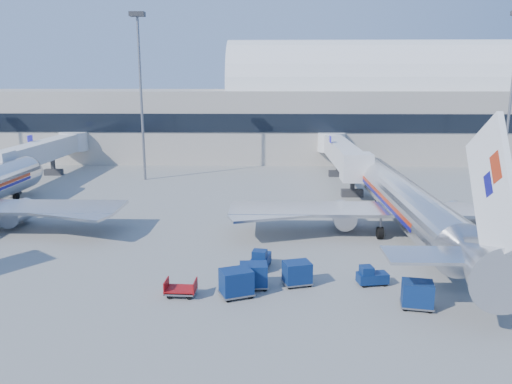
{
  "coord_description": "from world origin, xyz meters",
  "views": [
    {
      "loc": [
        -2.48,
        -38.96,
        13.67
      ],
      "look_at": [
        -3.65,
        6.0,
        3.63
      ],
      "focal_mm": 35.0,
      "sensor_mm": 36.0,
      "label": 1
    }
  ],
  "objects_px": {
    "jetbridge_mid": "(45,151)",
    "mast_west": "(140,72)",
    "cart_train_a": "(297,273)",
    "cart_open_red": "(181,290)",
    "barrier_near": "(509,240)",
    "cart_solo_near": "(417,294)",
    "airliner_main": "(408,204)",
    "cart_solo_far": "(492,264)",
    "tug_right": "(479,260)",
    "tug_left": "(261,259)",
    "jetbridge_near": "(341,152)",
    "cart_train_b": "(254,275)",
    "tug_lead": "(371,276)",
    "cart_train_c": "(236,282)"
  },
  "relations": [
    {
      "from": "jetbridge_mid",
      "to": "mast_west",
      "type": "distance_m",
      "value": 18.06
    },
    {
      "from": "cart_train_a",
      "to": "cart_open_red",
      "type": "height_order",
      "value": "cart_train_a"
    },
    {
      "from": "barrier_near",
      "to": "cart_solo_near",
      "type": "bearing_deg",
      "value": -132.65
    },
    {
      "from": "airliner_main",
      "to": "cart_solo_far",
      "type": "height_order",
      "value": "airliner_main"
    },
    {
      "from": "tug_right",
      "to": "cart_solo_far",
      "type": "xyz_separation_m",
      "value": [
        0.39,
        -1.19,
        0.14
      ]
    },
    {
      "from": "tug_left",
      "to": "jetbridge_near",
      "type": "bearing_deg",
      "value": -6.59
    },
    {
      "from": "tug_left",
      "to": "cart_open_red",
      "type": "xyz_separation_m",
      "value": [
        -5.07,
        -5.05,
        -0.32
      ]
    },
    {
      "from": "barrier_near",
      "to": "cart_open_red",
      "type": "relative_size",
      "value": 1.46
    },
    {
      "from": "jetbridge_mid",
      "to": "cart_train_b",
      "type": "height_order",
      "value": "jetbridge_mid"
    },
    {
      "from": "tug_left",
      "to": "cart_train_a",
      "type": "height_order",
      "value": "cart_train_a"
    },
    {
      "from": "tug_left",
      "to": "cart_train_b",
      "type": "height_order",
      "value": "cart_train_b"
    },
    {
      "from": "tug_right",
      "to": "cart_train_a",
      "type": "height_order",
      "value": "cart_train_a"
    },
    {
      "from": "tug_lead",
      "to": "tug_right",
      "type": "height_order",
      "value": "tug_right"
    },
    {
      "from": "barrier_near",
      "to": "cart_solo_far",
      "type": "distance_m",
      "value": 8.12
    },
    {
      "from": "cart_train_c",
      "to": "cart_solo_near",
      "type": "xyz_separation_m",
      "value": [
        11.2,
        -1.39,
        -0.06
      ]
    },
    {
      "from": "jetbridge_near",
      "to": "cart_train_b",
      "type": "distance_m",
      "value": 39.99
    },
    {
      "from": "cart_solo_near",
      "to": "cart_solo_far",
      "type": "distance_m",
      "value": 8.82
    },
    {
      "from": "airliner_main",
      "to": "mast_west",
      "type": "xyz_separation_m",
      "value": [
        -30.0,
        25.49,
        11.87
      ]
    },
    {
      "from": "cart_solo_far",
      "to": "cart_train_a",
      "type": "bearing_deg",
      "value": -177.23
    },
    {
      "from": "cart_open_red",
      "to": "tug_left",
      "type": "bearing_deg",
      "value": 47.26
    },
    {
      "from": "jetbridge_mid",
      "to": "cart_train_b",
      "type": "relative_size",
      "value": 13.5
    },
    {
      "from": "mast_west",
      "to": "cart_train_a",
      "type": "bearing_deg",
      "value": -62.16
    },
    {
      "from": "cart_train_a",
      "to": "cart_solo_far",
      "type": "distance_m",
      "value": 14.23
    },
    {
      "from": "tug_right",
      "to": "cart_solo_near",
      "type": "bearing_deg",
      "value": -90.14
    },
    {
      "from": "mast_west",
      "to": "cart_train_b",
      "type": "bearing_deg",
      "value": -66.2
    },
    {
      "from": "mast_west",
      "to": "cart_solo_far",
      "type": "height_order",
      "value": "mast_west"
    },
    {
      "from": "barrier_near",
      "to": "tug_lead",
      "type": "height_order",
      "value": "tug_lead"
    },
    {
      "from": "cart_solo_far",
      "to": "cart_train_c",
      "type": "bearing_deg",
      "value": -173.06
    },
    {
      "from": "tug_lead",
      "to": "cart_train_a",
      "type": "height_order",
      "value": "cart_train_a"
    },
    {
      "from": "tug_right",
      "to": "jetbridge_mid",
      "type": "bearing_deg",
      "value": -171.79
    },
    {
      "from": "barrier_near",
      "to": "tug_right",
      "type": "height_order",
      "value": "tug_right"
    },
    {
      "from": "jetbridge_near",
      "to": "tug_left",
      "type": "height_order",
      "value": "jetbridge_near"
    },
    {
      "from": "cart_solo_near",
      "to": "cart_train_b",
      "type": "bearing_deg",
      "value": 175.03
    },
    {
      "from": "airliner_main",
      "to": "cart_train_b",
      "type": "relative_size",
      "value": 18.29
    },
    {
      "from": "cart_solo_near",
      "to": "cart_open_red",
      "type": "height_order",
      "value": "cart_solo_near"
    },
    {
      "from": "mast_west",
      "to": "cart_train_a",
      "type": "height_order",
      "value": "mast_west"
    },
    {
      "from": "cart_train_c",
      "to": "cart_solo_far",
      "type": "distance_m",
      "value": 18.56
    },
    {
      "from": "barrier_near",
      "to": "cart_open_red",
      "type": "distance_m",
      "value": 28.3
    },
    {
      "from": "airliner_main",
      "to": "tug_lead",
      "type": "xyz_separation_m",
      "value": [
        -5.41,
        -11.23,
        -2.31
      ]
    },
    {
      "from": "tug_lead",
      "to": "cart_train_b",
      "type": "xyz_separation_m",
      "value": [
        -8.05,
        -0.78,
        0.3
      ]
    },
    {
      "from": "airliner_main",
      "to": "cart_solo_far",
      "type": "relative_size",
      "value": 19.84
    },
    {
      "from": "cart_train_b",
      "to": "cart_open_red",
      "type": "bearing_deg",
      "value": -167.19
    },
    {
      "from": "cart_train_a",
      "to": "cart_train_c",
      "type": "xyz_separation_m",
      "value": [
        -4.03,
        -1.98,
        0.09
      ]
    },
    {
      "from": "cart_train_b",
      "to": "tug_lead",
      "type": "bearing_deg",
      "value": 1.56
    },
    {
      "from": "cart_train_a",
      "to": "jetbridge_near",
      "type": "bearing_deg",
      "value": 61.84
    },
    {
      "from": "tug_left",
      "to": "cart_train_c",
      "type": "height_order",
      "value": "cart_train_c"
    },
    {
      "from": "jetbridge_mid",
      "to": "barrier_near",
      "type": "height_order",
      "value": "jetbridge_mid"
    },
    {
      "from": "mast_west",
      "to": "airliner_main",
      "type": "bearing_deg",
      "value": -40.36
    },
    {
      "from": "airliner_main",
      "to": "cart_train_b",
      "type": "distance_m",
      "value": 18.15
    },
    {
      "from": "barrier_near",
      "to": "cart_train_a",
      "type": "height_order",
      "value": "cart_train_a"
    }
  ]
}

